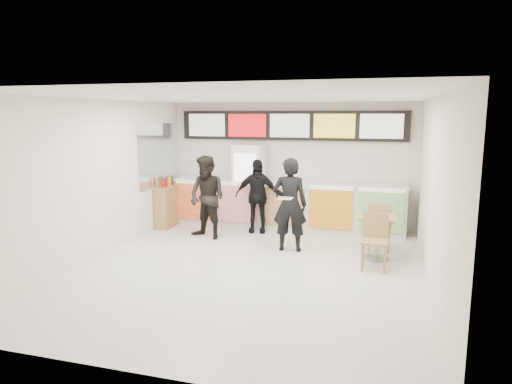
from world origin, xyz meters
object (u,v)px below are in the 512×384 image
at_px(service_counter, 286,205).
at_px(drinks_fridge, 249,185).
at_px(customer_mid, 257,196).
at_px(condiment_ledge, 168,206).
at_px(cafe_table, 377,229).
at_px(customer_main, 290,205).
at_px(customer_left, 207,197).

xyz_separation_m(service_counter, drinks_fridge, (-0.93, 0.02, 0.43)).
relative_size(customer_mid, condiment_ledge, 1.44).
xyz_separation_m(cafe_table, condiment_ledge, (-4.98, 1.25, -0.07)).
relative_size(drinks_fridge, customer_main, 1.06).
height_order(drinks_fridge, condiment_ledge, drinks_fridge).
bearing_deg(cafe_table, customer_mid, 156.94).
bearing_deg(cafe_table, service_counter, 141.89).
distance_m(drinks_fridge, condiment_ledge, 2.05).
xyz_separation_m(drinks_fridge, condiment_ledge, (-1.89, -0.64, -0.50)).
relative_size(drinks_fridge, customer_mid, 1.17).
height_order(service_counter, condiment_ledge, condiment_ledge).
height_order(service_counter, cafe_table, service_counter).
relative_size(service_counter, customer_main, 2.95).
xyz_separation_m(customer_main, customer_mid, (-1.04, 1.24, -0.09)).
distance_m(customer_left, condiment_ledge, 1.59).
distance_m(service_counter, drinks_fridge, 1.03).
distance_m(drinks_fridge, cafe_table, 3.65).
distance_m(customer_mid, cafe_table, 3.06).
distance_m(customer_main, condiment_ledge, 3.50).
relative_size(customer_left, cafe_table, 1.07).
bearing_deg(customer_left, cafe_table, 10.92).
height_order(customer_main, condiment_ledge, customer_main).
bearing_deg(drinks_fridge, condiment_ledge, -161.24).
bearing_deg(customer_mid, customer_main, -59.60).
height_order(customer_mid, cafe_table, customer_mid).
xyz_separation_m(customer_left, condiment_ledge, (-1.35, 0.75, -0.41)).
xyz_separation_m(service_counter, customer_main, (0.46, -1.78, 0.37)).
bearing_deg(service_counter, customer_mid, -137.05).
bearing_deg(customer_mid, drinks_fridge, 112.54).
relative_size(customer_main, customer_mid, 1.10).
height_order(drinks_fridge, customer_main, drinks_fridge).
height_order(drinks_fridge, customer_left, drinks_fridge).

